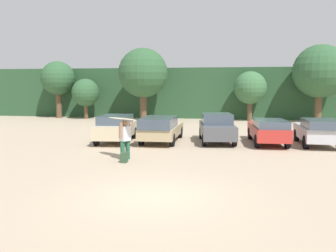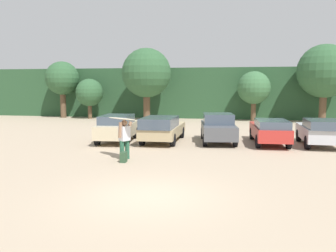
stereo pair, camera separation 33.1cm
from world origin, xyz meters
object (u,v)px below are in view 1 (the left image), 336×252
Objects in this scene: parked_car_red at (268,130)px; person_adult at (125,137)px; parked_car_tan at (161,128)px; parked_car_dark_gray at (217,128)px; parked_car_champagne at (116,127)px; parked_car_silver at (318,131)px; backpack_dropped at (124,157)px; surfboard_cream at (122,119)px.

person_adult is (-6.75, -5.28, 0.20)m from parked_car_red.
parked_car_dark_gray is (3.18, 0.54, 0.03)m from parked_car_tan.
parked_car_champagne is 8.65m from parked_car_red.
parked_car_red is (6.03, 0.37, -0.03)m from parked_car_tan.
backpack_dropped is (-9.20, -5.69, -0.60)m from parked_car_silver.
person_adult is at bearing 172.29° from parked_car_tan.
surfboard_cream is at bearing 118.85° from parked_car_silver.
parked_car_tan is 8.62m from parked_car_silver.
person_adult is (-9.34, -5.10, 0.17)m from parked_car_silver.
person_adult reaches higher than parked_car_silver.
person_adult is 0.99× the size of surfboard_cream.
parked_car_red is 8.87m from backpack_dropped.
parked_car_tan is 1.17× the size of parked_car_silver.
backpack_dropped is at bearing 122.76° from parked_car_silver.
parked_car_tan is at bearing 83.95° from backpack_dropped.
parked_car_champagne is at bearing 93.41° from parked_car_silver.
parked_car_dark_gray is at bearing 87.35° from parked_car_silver.
parked_car_champagne is 5.83m from parked_car_dark_gray.
backpack_dropped is at bearing 174.59° from parked_car_tan.
parked_car_red is at bearing -100.40° from parked_car_dark_gray.
parked_car_red is at bearing -90.88° from parked_car_champagne.
parked_car_champagne reaches higher than parked_car_red.
parked_car_red is (8.63, 0.65, -0.06)m from parked_car_champagne.
parked_car_tan is at bearing 92.54° from parked_car_dark_gray.
parked_car_champagne is at bearing -35.62° from person_adult.
surfboard_cream is at bearing -164.32° from parked_car_champagne.
parked_car_dark_gray is 0.93× the size of parked_car_red.
person_adult reaches higher than parked_car_dark_gray.
parked_car_tan is at bearing 90.75° from parked_car_red.
parked_car_dark_gray is at bearing -87.15° from parked_car_champagne.
parked_car_tan is at bearing -67.18° from surfboard_cream.
backpack_dropped is at bearing 128.82° from parked_car_red.
person_adult is at bearing 102.96° from backpack_dropped.
surfboard_cream is at bearing 0.72° from person_adult.
parked_car_red is 1.12× the size of parked_car_silver.
parked_car_champagne is 0.91× the size of parked_car_red.
person_adult is 0.98m from backpack_dropped.
parked_car_tan is 3.22m from parked_car_dark_gray.
parked_car_champagne is 0.98× the size of parked_car_dark_gray.
surfboard_cream is (-0.15, 0.09, 0.82)m from person_adult.
surfboard_cream reaches higher than parked_car_dark_gray.
parked_car_tan is 4.99m from surfboard_cream.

